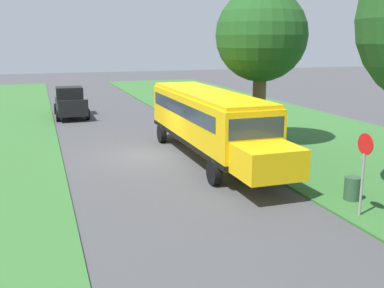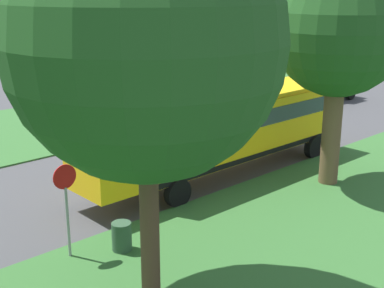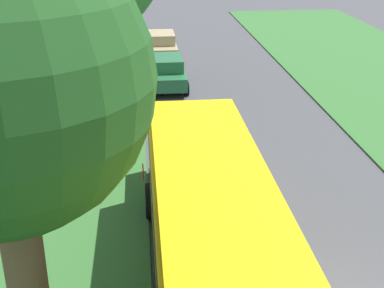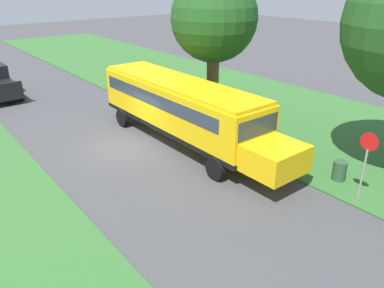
# 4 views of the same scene
# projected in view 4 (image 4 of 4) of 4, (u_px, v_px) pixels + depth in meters

# --- Properties ---
(ground_plane) EXTENTS (120.00, 120.00, 0.00)m
(ground_plane) POSITION_uv_depth(u_px,v_px,m) (124.00, 147.00, 18.68)
(ground_plane) COLOR #424244
(grass_verge) EXTENTS (12.00, 80.00, 0.08)m
(grass_verge) POSITION_uv_depth(u_px,v_px,m) (260.00, 107.00, 24.35)
(grass_verge) COLOR #33662D
(grass_verge) RESTS_ON ground
(school_bus) EXTENTS (2.84, 12.42, 3.16)m
(school_bus) POSITION_uv_depth(u_px,v_px,m) (182.00, 107.00, 18.44)
(school_bus) COLOR yellow
(school_bus) RESTS_ON ground
(oak_tree_beside_bus) EXTENTS (4.72, 4.72, 8.12)m
(oak_tree_beside_bus) POSITION_uv_depth(u_px,v_px,m) (214.00, 19.00, 20.03)
(oak_tree_beside_bus) COLOR brown
(oak_tree_beside_bus) RESTS_ON ground
(stop_sign) EXTENTS (0.08, 0.68, 2.74)m
(stop_sign) POSITION_uv_depth(u_px,v_px,m) (366.00, 159.00, 13.57)
(stop_sign) COLOR gray
(stop_sign) RESTS_ON ground
(trash_bin) EXTENTS (0.56, 0.56, 0.90)m
(trash_bin) POSITION_uv_depth(u_px,v_px,m) (339.00, 171.00, 15.39)
(trash_bin) COLOR #2D4C33
(trash_bin) RESTS_ON ground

